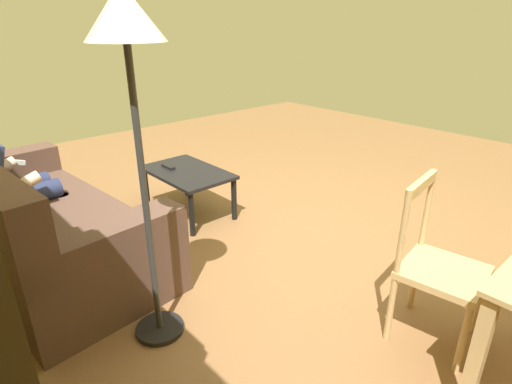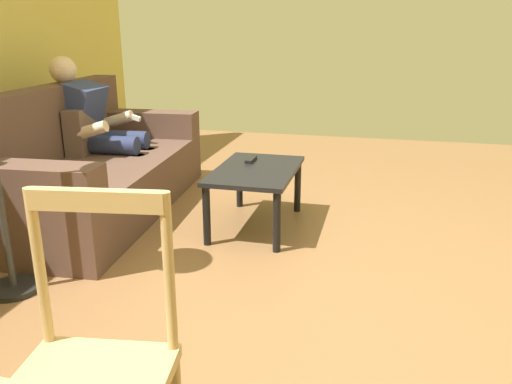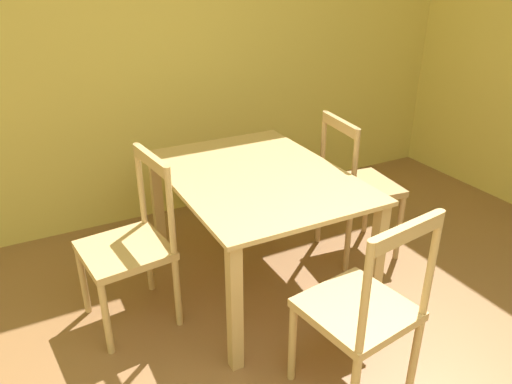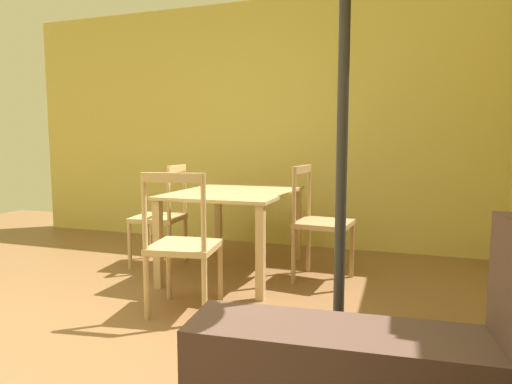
% 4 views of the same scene
% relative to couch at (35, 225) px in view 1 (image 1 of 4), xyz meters
% --- Properties ---
extents(ground_plane, '(8.81, 8.81, 0.00)m').
position_rel_couch_xyz_m(ground_plane, '(-1.09, -1.78, -0.32)').
color(ground_plane, brown).
extents(couch, '(2.25, 1.15, 0.94)m').
position_rel_couch_xyz_m(couch, '(0.00, 0.00, 0.00)').
color(couch, brown).
rests_on(couch, ground_plane).
extents(person_lounging, '(0.61, 0.93, 1.14)m').
position_rel_couch_xyz_m(person_lounging, '(0.34, 0.10, 0.26)').
color(person_lounging, navy).
rests_on(person_lounging, ground_plane).
extents(coffee_table, '(0.86, 0.54, 0.43)m').
position_rel_couch_xyz_m(coffee_table, '(-0.02, -1.32, 0.04)').
color(coffee_table, black).
rests_on(coffee_table, ground_plane).
extents(tv_remote, '(0.17, 0.05, 0.02)m').
position_rel_couch_xyz_m(tv_remote, '(0.16, -1.23, 0.12)').
color(tv_remote, black).
rests_on(tv_remote, coffee_table).
extents(dining_chair_facing_couch, '(0.48, 0.48, 0.94)m').
position_rel_couch_xyz_m(dining_chair_facing_couch, '(-2.33, -1.43, 0.13)').
color(dining_chair_facing_couch, tan).
rests_on(dining_chair_facing_couch, ground_plane).
extents(floor_lamp, '(0.36, 0.36, 1.86)m').
position_rel_couch_xyz_m(floor_lamp, '(-1.26, -0.28, 1.25)').
color(floor_lamp, black).
rests_on(floor_lamp, ground_plane).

